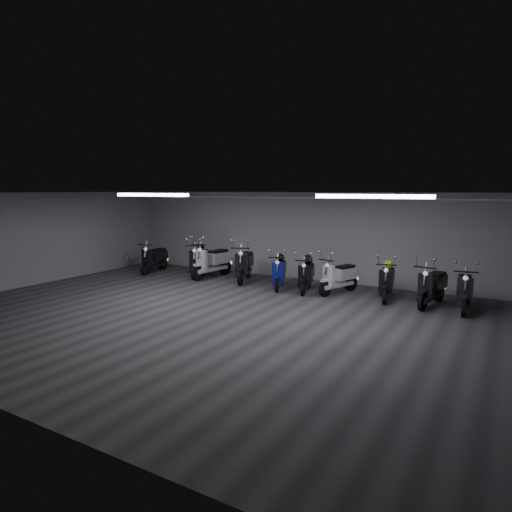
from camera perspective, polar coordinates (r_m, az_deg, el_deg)
The scene contains 22 objects.
floor at distance 10.20m, azimuth -4.14°, elevation -7.93°, with size 14.00×10.00×0.01m, color #323234.
ceiling at distance 9.78m, azimuth -4.32°, elevation 8.06°, with size 14.00×10.00×0.01m, color gray.
back_wall at distance 14.28m, azimuth 7.16°, elevation 2.49°, with size 14.00×0.01×2.80m, color #949497.
left_wall at distance 14.98m, azimuth -26.98°, elevation 1.91°, with size 0.01×10.00×2.80m, color #949497.
fluor_strip_left at distance 12.45m, azimuth -13.23°, elevation 7.65°, with size 2.40×0.18×0.08m, color white.
fluor_strip_right at distance 9.42m, azimuth 14.68°, elevation 7.40°, with size 2.40×0.18×0.08m, color white.
conduit at distance 14.12m, azimuth 7.12°, elevation 7.39°, with size 0.05×0.05×13.60m, color white.
scooter_0 at distance 15.88m, azimuth -12.97°, elevation 0.22°, with size 0.58×1.75×1.30m, color black, non-canonical shape.
scooter_1 at distance 14.99m, azimuth -7.32°, elevation -0.00°, with size 0.61×1.83×1.36m, color black, non-canonical shape.
scooter_2 at distance 14.65m, azimuth -5.69°, elevation -0.01°, with size 0.64×1.93×1.44m, color silver, non-canonical shape.
scooter_3 at distance 13.99m, azimuth -1.51°, elevation -0.43°, with size 0.63×1.90×1.41m, color black, non-canonical shape.
scooter_4 at distance 13.06m, azimuth 2.98°, elevation -1.49°, with size 0.55×1.65×1.23m, color navy, non-canonical shape.
scooter_5 at distance 12.67m, azimuth 6.47°, elevation -1.89°, with size 0.54×1.62×1.21m, color black, non-canonical shape.
scooter_6 at distance 12.54m, azimuth 10.55°, elevation -2.00°, with size 0.56×1.67×1.25m, color silver, non-canonical shape.
scooter_7 at distance 12.18m, azimuth 16.47°, elevation -2.48°, with size 0.56×1.69×1.26m, color black, non-canonical shape.
scooter_8 at distance 11.82m, azimuth 21.67°, elevation -2.93°, with size 0.59×1.76×1.31m, color black, non-canonical shape.
scooter_9 at distance 11.70m, azimuth 25.19°, elevation -3.31°, with size 0.58×1.74×1.29m, color black, non-canonical shape.
bicycle at distance 16.99m, azimuth -15.37°, elevation 0.29°, with size 0.59×1.67×1.08m, color silver.
helmet_0 at distance 12.37m, azimuth 16.60°, elevation -1.05°, with size 0.24×0.24×0.24m, color #DDF70E.
helmet_1 at distance 12.84m, azimuth 6.65°, elevation -0.46°, with size 0.28×0.28×0.28m, color black.
helmet_2 at distance 13.24m, azimuth 3.10°, elevation -0.19°, with size 0.24×0.24×0.24m, color black.
helmet_3 at distance 15.19m, azimuth -7.08°, elevation 1.19°, with size 0.24×0.24×0.24m, color black.
Camera 1 is at (5.52, -8.08, 2.87)m, focal length 31.19 mm.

